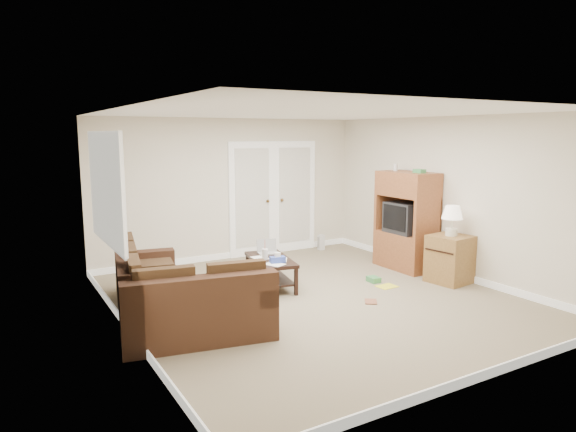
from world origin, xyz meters
TOP-DOWN VIEW (x-y plane):
  - floor at (0.00, 0.00)m, footprint 5.50×5.50m
  - ceiling at (0.00, 0.00)m, footprint 5.00×5.50m
  - wall_left at (-2.50, 0.00)m, footprint 0.02×5.50m
  - wall_right at (2.50, 0.00)m, footprint 0.02×5.50m
  - wall_back at (0.00, 2.75)m, footprint 5.00×0.02m
  - wall_front at (0.00, -2.75)m, footprint 5.00×0.02m
  - baseboards at (0.00, 0.00)m, footprint 5.00×5.50m
  - french_doors at (0.85, 2.71)m, footprint 1.80×0.05m
  - window_left at (-2.46, 1.00)m, footprint 0.05×1.92m
  - sectional_sofa at (-1.97, 0.16)m, footprint 1.78×2.75m
  - coffee_table at (-0.25, 0.81)m, footprint 0.74×1.15m
  - tv_armoire at (2.20, 0.61)m, footprint 0.55×1.01m
  - side_cabinet at (2.20, -0.36)m, footprint 0.62×0.62m
  - space_heater at (1.75, 2.45)m, footprint 0.13×0.11m
  - floor_magazine at (1.23, -0.06)m, footprint 0.30×0.23m
  - floor_greenbox at (1.21, 0.22)m, footprint 0.16×0.21m
  - floor_book at (0.50, -0.45)m, footprint 0.26×0.27m

SIDE VIEW (x-z plane):
  - floor at x=0.00m, z-range 0.00..0.00m
  - floor_magazine at x=1.23m, z-range 0.00..0.01m
  - floor_book at x=0.50m, z-range 0.00..0.02m
  - floor_greenbox at x=1.21m, z-range 0.00..0.08m
  - baseboards at x=0.00m, z-range 0.00..0.10m
  - space_heater at x=1.75m, z-range 0.00..0.29m
  - coffee_table at x=-0.25m, z-range -0.12..0.60m
  - sectional_sofa at x=-1.97m, z-range -0.08..0.69m
  - side_cabinet at x=2.20m, z-range -0.16..1.01m
  - tv_armoire at x=2.20m, z-range -0.05..1.68m
  - french_doors at x=0.85m, z-range -0.03..2.10m
  - wall_left at x=-2.50m, z-range 0.00..2.50m
  - wall_right at x=2.50m, z-range 0.00..2.50m
  - wall_back at x=0.00m, z-range 0.00..2.50m
  - wall_front at x=0.00m, z-range 0.00..2.50m
  - window_left at x=-2.46m, z-range 0.84..2.26m
  - ceiling at x=0.00m, z-range 2.49..2.51m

